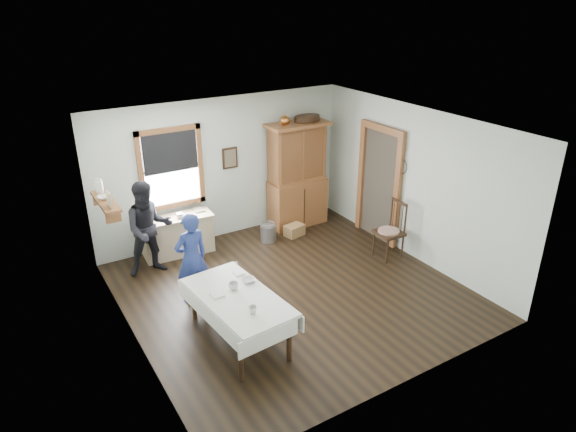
{
  "coord_description": "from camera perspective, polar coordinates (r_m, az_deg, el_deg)",
  "views": [
    {
      "loc": [
        -3.75,
        -5.99,
        4.46
      ],
      "look_at": [
        0.1,
        0.3,
        1.19
      ],
      "focal_mm": 32.0,
      "sensor_mm": 36.0,
      "label": 1
    }
  ],
  "objects": [
    {
      "name": "window",
      "position": [
        9.33,
        -12.89,
        5.66
      ],
      "size": [
        1.18,
        0.07,
        1.48
      ],
      "color": "white",
      "rests_on": "room"
    },
    {
      "name": "framed_picture",
      "position": [
        9.75,
        -6.45,
        6.41
      ],
      "size": [
        0.3,
        0.04,
        0.4
      ],
      "primitive_type": "cube",
      "color": "#312011",
      "rests_on": "room"
    },
    {
      "name": "figure_dark",
      "position": [
        8.84,
        -15.16,
        -1.71
      ],
      "size": [
        0.8,
        0.66,
        1.52
      ],
      "primitive_type": "imported",
      "rotation": [
        0.0,
        0.0,
        -0.12
      ],
      "color": "black",
      "rests_on": "room"
    },
    {
      "name": "pail",
      "position": [
        9.87,
        -2.21,
        -1.91
      ],
      "size": [
        0.38,
        0.38,
        0.32
      ],
      "primitive_type": "cube",
      "rotation": [
        0.0,
        0.0,
        -0.32
      ],
      "color": "#929399",
      "rests_on": "room"
    },
    {
      "name": "doorway",
      "position": [
        9.81,
        10.12,
        3.89
      ],
      "size": [
        0.09,
        1.14,
        2.22
      ],
      "color": "#41392E",
      "rests_on": "room"
    },
    {
      "name": "room",
      "position": [
        7.72,
        0.52,
        0.16
      ],
      "size": [
        5.01,
        5.01,
        2.7
      ],
      "color": "black",
      "rests_on": "ground"
    },
    {
      "name": "counter_bowl",
      "position": [
        9.33,
        -11.66,
        0.08
      ],
      "size": [
        0.24,
        0.24,
        0.06
      ],
      "primitive_type": "imported",
      "rotation": [
        0.0,
        0.0,
        0.28
      ],
      "color": "silver",
      "rests_on": "work_counter"
    },
    {
      "name": "table_bowl",
      "position": [
        7.27,
        -4.41,
        -7.09
      ],
      "size": [
        0.22,
        0.22,
        0.05
      ],
      "primitive_type": "imported",
      "rotation": [
        0.0,
        0.0,
        -0.03
      ],
      "color": "silver",
      "rests_on": "dining_table"
    },
    {
      "name": "spindle_chair",
      "position": [
        9.3,
        11.18,
        -1.56
      ],
      "size": [
        0.51,
        0.51,
        1.06
      ],
      "primitive_type": "cube",
      "rotation": [
        0.0,
        0.0,
        -0.04
      ],
      "color": "#312011",
      "rests_on": "room"
    },
    {
      "name": "wicker_basket",
      "position": [
        10.1,
        0.7,
        -1.59
      ],
      "size": [
        0.41,
        0.33,
        0.22
      ],
      "primitive_type": "cube",
      "rotation": [
        0.0,
        0.0,
        0.2
      ],
      "color": "#9A7345",
      "rests_on": "room"
    },
    {
      "name": "china_hutch",
      "position": [
        10.27,
        1.06,
        4.57
      ],
      "size": [
        1.24,
        0.59,
        2.11
      ],
      "primitive_type": "cube",
      "rotation": [
        0.0,
        0.0,
        -0.0
      ],
      "color": "#9A5C2F",
      "rests_on": "room"
    },
    {
      "name": "dining_table",
      "position": [
        7.18,
        -5.54,
        -11.15
      ],
      "size": [
        1.06,
        1.81,
        0.7
      ],
      "primitive_type": "cube",
      "rotation": [
        0.0,
        0.0,
        0.09
      ],
      "color": "white",
      "rests_on": "room"
    },
    {
      "name": "table_cup_b",
      "position": [
        6.6,
        -3.94,
        -10.36
      ],
      "size": [
        0.11,
        0.11,
        0.1
      ],
      "primitive_type": "imported",
      "rotation": [
        0.0,
        0.0,
        -0.0
      ],
      "color": "silver",
      "rests_on": "dining_table"
    },
    {
      "name": "woman_blue",
      "position": [
        7.94,
        -10.64,
        -4.97
      ],
      "size": [
        0.53,
        0.39,
        1.36
      ],
      "primitive_type": "imported",
      "rotation": [
        0.0,
        0.0,
        3.27
      ],
      "color": "navy",
      "rests_on": "room"
    },
    {
      "name": "table_cup_a",
      "position": [
        7.1,
        -6.08,
        -7.74
      ],
      "size": [
        0.17,
        0.17,
        0.11
      ],
      "primitive_type": "imported",
      "rotation": [
        0.0,
        0.0,
        0.33
      ],
      "color": "silver",
      "rests_on": "dining_table"
    },
    {
      "name": "wall_shelf",
      "position": [
        8.18,
        -19.7,
        1.79
      ],
      "size": [
        0.24,
        1.0,
        0.44
      ],
      "color": "#9A5C2F",
      "rests_on": "room"
    },
    {
      "name": "rug_beater",
      "position": [
        9.25,
        12.57,
        6.11
      ],
      "size": [
        0.01,
        0.27,
        0.27
      ],
      "primitive_type": "torus",
      "rotation": [
        0.0,
        1.57,
        0.0
      ],
      "color": "black",
      "rests_on": "room"
    },
    {
      "name": "work_counter",
      "position": [
        9.52,
        -12.14,
        -2.12
      ],
      "size": [
        1.31,
        0.57,
        0.73
      ],
      "primitive_type": "cube",
      "rotation": [
        0.0,
        0.0,
        -0.07
      ],
      "color": "tan",
      "rests_on": "room"
    },
    {
      "name": "counter_book",
      "position": [
        9.54,
        -10.44,
        0.58
      ],
      "size": [
        0.17,
        0.22,
        0.02
      ],
      "primitive_type": "imported",
      "rotation": [
        0.0,
        0.0,
        -0.07
      ],
      "color": "brown",
      "rests_on": "work_counter"
    },
    {
      "name": "shelf_bowl",
      "position": [
        8.18,
        -19.74,
        1.97
      ],
      "size": [
        0.22,
        0.22,
        0.05
      ],
      "primitive_type": "imported",
      "color": "silver",
      "rests_on": "wall_shelf"
    }
  ]
}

